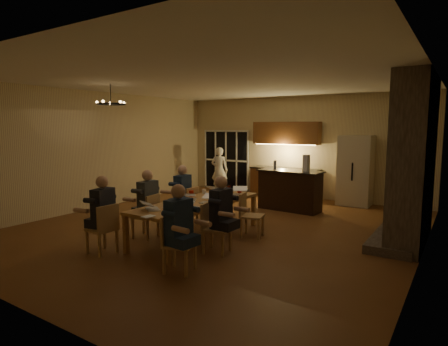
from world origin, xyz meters
TOP-DOWN VIEW (x-y plane):
  - floor at (0.00, 0.00)m, footprint 9.00×9.00m
  - back_wall at (0.00, 4.52)m, footprint 8.00×0.04m
  - left_wall at (-4.02, 0.00)m, footprint 0.04×9.00m
  - right_wall at (4.02, 0.00)m, footprint 0.04×9.00m
  - ceiling at (0.00, 0.00)m, footprint 8.00×9.00m
  - french_doors at (-2.70, 4.47)m, footprint 1.86×0.08m
  - fireplace at (3.70, 1.20)m, footprint 0.58×2.50m
  - kitchenette at (-0.30, 4.20)m, footprint 2.24×0.68m
  - refrigerator at (1.90, 4.15)m, footprint 0.90×0.68m
  - dining_table at (0.07, -0.91)m, footprint 1.10×3.02m
  - bar_island at (0.60, 2.50)m, footprint 1.78×0.80m
  - chair_left_near at (-0.79, -2.58)m, footprint 0.47×0.47m
  - chair_left_mid at (-0.84, -1.46)m, footprint 0.50×0.50m
  - chair_left_far at (-0.74, -0.27)m, footprint 0.44×0.44m
  - chair_right_near at (0.93, -2.50)m, footprint 0.54×0.54m
  - chair_right_mid at (0.90, -1.44)m, footprint 0.52×0.52m
  - chair_right_far at (0.96, -0.25)m, footprint 0.53×0.53m
  - person_left_near at (-0.82, -2.50)m, footprint 0.70×0.70m
  - person_right_near at (0.94, -2.53)m, footprint 0.66×0.66m
  - person_left_mid at (-0.83, -1.38)m, footprint 0.63×0.63m
  - person_right_mid at (0.97, -1.40)m, footprint 0.62×0.62m
  - person_left_far at (-0.82, -0.28)m, footprint 0.66×0.66m
  - standing_person at (-2.44, 3.63)m, footprint 0.65×0.52m
  - chandelier at (-2.28, -1.01)m, footprint 0.65×0.65m
  - laptop_a at (-0.13, -1.97)m, footprint 0.42×0.41m
  - laptop_b at (0.35, -1.75)m, footprint 0.33×0.29m
  - laptop_c at (-0.20, -0.86)m, footprint 0.42×0.40m
  - laptop_d at (0.36, -0.94)m, footprint 0.36×0.32m
  - laptop_e at (-0.14, 0.12)m, footprint 0.33×0.30m
  - laptop_f at (0.41, 0.20)m, footprint 0.42×0.40m
  - mug_front at (-0.04, -1.34)m, footprint 0.09×0.09m
  - mug_mid at (0.21, -0.42)m, footprint 0.08×0.08m
  - mug_back at (-0.34, -0.12)m, footprint 0.09×0.09m
  - redcup_near at (0.48, -2.14)m, footprint 0.09×0.09m
  - redcup_mid at (-0.40, -0.50)m, footprint 0.10×0.10m
  - redcup_far at (0.25, 0.44)m, footprint 0.10×0.10m
  - can_silver at (0.13, -1.69)m, footprint 0.07×0.07m
  - can_cola at (-0.10, 0.55)m, footprint 0.07×0.07m
  - can_right at (0.44, -0.60)m, footprint 0.06×0.06m
  - plate_near at (0.42, -1.48)m, footprint 0.26×0.26m
  - plate_left at (-0.24, -1.89)m, footprint 0.23×0.23m
  - plate_far at (0.49, -0.14)m, footprint 0.26×0.26m
  - notepad at (0.18, -2.40)m, footprint 0.17×0.23m
  - bar_bottle at (0.11, 2.59)m, footprint 0.08×0.08m
  - bar_blender at (1.06, 2.47)m, footprint 0.16×0.16m

SIDE VIEW (x-z plane):
  - floor at x=0.00m, z-range 0.00..0.00m
  - dining_table at x=0.07m, z-range 0.00..0.75m
  - chair_left_near at x=-0.79m, z-range 0.00..0.89m
  - chair_left_mid at x=-0.84m, z-range 0.00..0.89m
  - chair_left_far at x=-0.74m, z-range 0.00..0.89m
  - chair_right_near at x=0.93m, z-range 0.00..0.89m
  - chair_right_mid at x=0.90m, z-range 0.00..0.89m
  - chair_right_far at x=0.96m, z-range 0.00..0.89m
  - bar_island at x=0.60m, z-range 0.00..1.08m
  - person_left_near at x=-0.82m, z-range 0.00..1.38m
  - person_right_near at x=0.94m, z-range 0.00..1.38m
  - person_left_mid at x=-0.83m, z-range 0.00..1.38m
  - person_right_mid at x=0.97m, z-range 0.00..1.38m
  - person_left_far at x=-0.82m, z-range 0.00..1.38m
  - notepad at x=0.18m, z-range 0.75..0.76m
  - plate_near at x=0.42m, z-range 0.75..0.77m
  - plate_left at x=-0.24m, z-range 0.75..0.77m
  - plate_far at x=0.49m, z-range 0.75..0.77m
  - standing_person at x=-2.44m, z-range 0.00..1.57m
  - mug_front at x=-0.04m, z-range 0.75..0.85m
  - mug_mid at x=0.21m, z-range 0.75..0.85m
  - mug_back at x=-0.34m, z-range 0.75..0.85m
  - redcup_near at x=0.48m, z-range 0.75..0.87m
  - redcup_mid at x=-0.40m, z-range 0.75..0.87m
  - redcup_far at x=0.25m, z-range 0.75..0.87m
  - can_silver at x=0.13m, z-range 0.75..0.87m
  - can_cola at x=-0.10m, z-range 0.75..0.87m
  - can_right at x=0.44m, z-range 0.75..0.87m
  - laptop_a at x=-0.13m, z-range 0.75..0.98m
  - laptop_b at x=0.35m, z-range 0.75..0.98m
  - laptop_c at x=-0.20m, z-range 0.75..0.98m
  - laptop_d at x=0.36m, z-range 0.75..0.98m
  - laptop_e at x=-0.14m, z-range 0.75..0.98m
  - laptop_f at x=0.41m, z-range 0.75..0.98m
  - refrigerator at x=1.90m, z-range 0.00..2.00m
  - french_doors at x=-2.70m, z-range 0.00..2.10m
  - kitchenette at x=-0.30m, z-range 0.00..2.40m
  - bar_bottle at x=0.11m, z-range 1.08..1.32m
  - bar_blender at x=1.06m, z-range 1.08..1.52m
  - back_wall at x=0.00m, z-range 0.00..3.20m
  - left_wall at x=-4.02m, z-range 0.00..3.20m
  - right_wall at x=4.02m, z-range 0.00..3.20m
  - fireplace at x=3.70m, z-range 0.00..3.20m
  - chandelier at x=-2.28m, z-range 2.73..2.77m
  - ceiling at x=0.00m, z-range 3.20..3.24m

